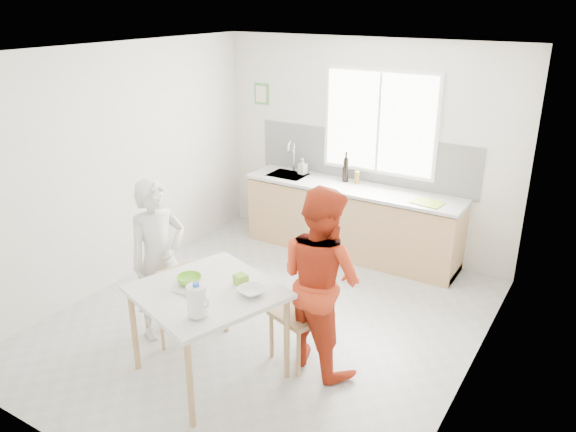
% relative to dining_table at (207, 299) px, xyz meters
% --- Properties ---
extents(ground, '(4.50, 4.50, 0.00)m').
position_rel_dining_table_xyz_m(ground, '(-0.05, 0.98, -0.75)').
color(ground, '#B7B7B2').
rests_on(ground, ground).
extents(room_shell, '(4.50, 4.50, 4.50)m').
position_rel_dining_table_xyz_m(room_shell, '(-0.05, 0.98, 0.89)').
color(room_shell, silver).
rests_on(room_shell, ground).
extents(window, '(1.50, 0.06, 1.30)m').
position_rel_dining_table_xyz_m(window, '(0.15, 3.20, 0.95)').
color(window, white).
rests_on(window, room_shell).
extents(backsplash, '(3.00, 0.02, 0.65)m').
position_rel_dining_table_xyz_m(backsplash, '(-0.05, 3.22, 0.48)').
color(backsplash, white).
rests_on(backsplash, room_shell).
extents(picture_frame, '(0.22, 0.03, 0.28)m').
position_rel_dining_table_xyz_m(picture_frame, '(-1.60, 3.21, 1.15)').
color(picture_frame, '#499D47').
rests_on(picture_frame, room_shell).
extents(kitchen_counter, '(2.84, 0.64, 1.37)m').
position_rel_dining_table_xyz_m(kitchen_counter, '(-0.05, 2.93, -0.33)').
color(kitchen_counter, tan).
rests_on(kitchen_counter, ground).
extents(dining_table, '(1.38, 1.38, 0.84)m').
position_rel_dining_table_xyz_m(dining_table, '(0.00, 0.00, 0.00)').
color(dining_table, silver).
rests_on(dining_table, ground).
extents(chair_left, '(0.48, 0.48, 0.83)m').
position_rel_dining_table_xyz_m(chair_left, '(-0.65, 0.22, -0.29)').
color(chair_left, tan).
rests_on(chair_left, ground).
extents(chair_far, '(0.56, 0.56, 0.96)m').
position_rel_dining_table_xyz_m(chair_far, '(0.59, 0.67, -0.22)').
color(chair_far, tan).
rests_on(chair_far, ground).
extents(person_white, '(0.55, 0.67, 1.59)m').
position_rel_dining_table_xyz_m(person_white, '(-0.82, 0.28, 0.05)').
color(person_white, silver).
rests_on(person_white, ground).
extents(person_red, '(0.99, 0.87, 1.70)m').
position_rel_dining_table_xyz_m(person_red, '(0.74, 0.65, 0.10)').
color(person_red, red).
rests_on(person_red, ground).
extents(bowl_green, '(0.27, 0.27, 0.07)m').
position_rel_dining_table_xyz_m(bowl_green, '(-0.21, 0.02, 0.12)').
color(bowl_green, '#7CD731').
rests_on(bowl_green, dining_table).
extents(bowl_white, '(0.29, 0.29, 0.06)m').
position_rel_dining_table_xyz_m(bowl_white, '(0.36, 0.14, 0.11)').
color(bowl_white, white).
rests_on(bowl_white, dining_table).
extents(milk_jug, '(0.21, 0.15, 0.27)m').
position_rel_dining_table_xyz_m(milk_jug, '(0.22, -0.37, 0.23)').
color(milk_jug, white).
rests_on(milk_jug, dining_table).
extents(green_box, '(0.13, 0.13, 0.09)m').
position_rel_dining_table_xyz_m(green_box, '(0.18, 0.23, 0.13)').
color(green_box, '#78BD2B').
rests_on(green_box, dining_table).
extents(spoon, '(0.16, 0.02, 0.01)m').
position_rel_dining_table_xyz_m(spoon, '(-0.15, -0.18, 0.10)').
color(spoon, '#A5A5AA').
rests_on(spoon, dining_table).
extents(cutting_board, '(0.38, 0.30, 0.01)m').
position_rel_dining_table_xyz_m(cutting_board, '(0.96, 2.82, 0.18)').
color(cutting_board, '#98BD2B').
rests_on(cutting_board, kitchen_counter).
extents(wine_bottle_a, '(0.07, 0.07, 0.32)m').
position_rel_dining_table_xyz_m(wine_bottle_a, '(-0.21, 3.05, 0.33)').
color(wine_bottle_a, black).
rests_on(wine_bottle_a, kitchen_counter).
extents(wine_bottle_b, '(0.07, 0.07, 0.30)m').
position_rel_dining_table_xyz_m(wine_bottle_b, '(-0.23, 3.08, 0.32)').
color(wine_bottle_b, black).
rests_on(wine_bottle_b, kitchen_counter).
extents(jar_amber, '(0.06, 0.06, 0.16)m').
position_rel_dining_table_xyz_m(jar_amber, '(-0.05, 3.06, 0.25)').
color(jar_amber, olive).
rests_on(jar_amber, kitchen_counter).
extents(soap_bottle, '(0.11, 0.11, 0.21)m').
position_rel_dining_table_xyz_m(soap_bottle, '(-0.85, 3.06, 0.28)').
color(soap_bottle, '#999999').
rests_on(soap_bottle, kitchen_counter).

